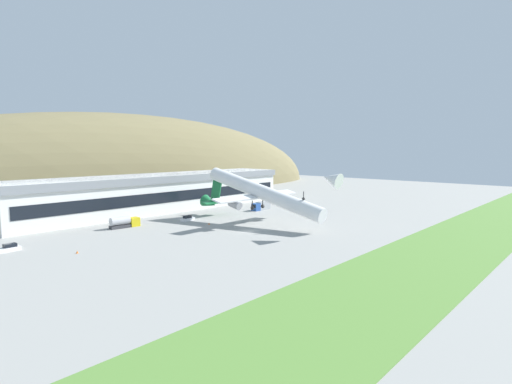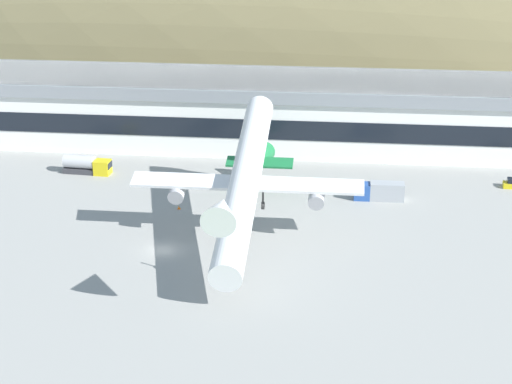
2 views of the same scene
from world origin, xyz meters
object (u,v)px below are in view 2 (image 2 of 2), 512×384
fuel_truck (379,191)px  traffic_cone_1 (179,207)px  terminal_building (242,106)px  service_car_0 (187,183)px  cargo_airplane (246,180)px  box_truck (86,165)px

fuel_truck → traffic_cone_1: (-31.52, -7.34, -1.13)m
terminal_building → traffic_cone_1: size_ratio=184.51×
service_car_0 → fuel_truck: (31.97, -2.12, 0.73)m
fuel_truck → traffic_cone_1: 32.38m
cargo_airplane → traffic_cone_1: bearing=140.7°
traffic_cone_1 → fuel_truck: bearing=13.1°
fuel_truck → traffic_cone_1: bearing=-166.9°
cargo_airplane → fuel_truck: (19.71, 17.02, -7.62)m
traffic_cone_1 → service_car_0: bearing=92.7°
terminal_building → service_car_0: 26.15m
terminal_building → cargo_airplane: cargo_airplane is taller
cargo_airplane → fuel_truck: cargo_airplane is taller
terminal_building → cargo_airplane: 43.98m
fuel_truck → cargo_airplane: bearing=-139.2°
terminal_building → fuel_truck: 37.25m
cargo_airplane → traffic_cone_1: 17.60m
service_car_0 → cargo_airplane: bearing=-57.4°
traffic_cone_1 → box_truck: bearing=143.1°
service_car_0 → traffic_cone_1: 9.48m
fuel_truck → box_truck: 51.14m
service_car_0 → traffic_cone_1: (0.45, -9.46, -0.40)m
terminal_building → service_car_0: bearing=-105.0°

